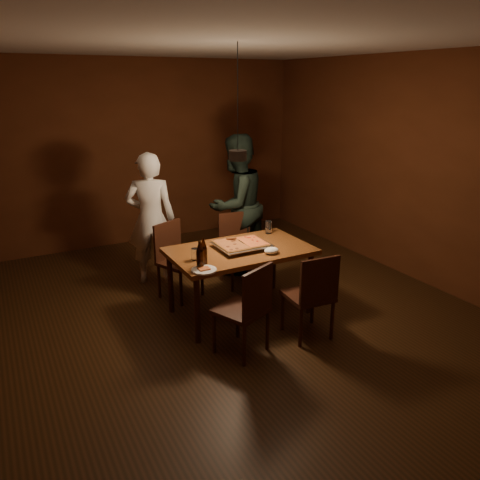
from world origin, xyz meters
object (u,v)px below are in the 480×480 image
diner_dark (236,205)px  plate_slice (204,270)px  beer_bottle_a (200,255)px  chair_far_right (237,242)px  pendant_lamp (238,154)px  diner_white (151,219)px  beer_bottle_b (203,252)px  pizza_tray (242,246)px  dining_table (240,255)px  chair_near_right (313,289)px  chair_far_left (174,253)px  chair_near_left (248,302)px

diner_dark → plate_slice: bearing=32.6°
beer_bottle_a → diner_dark: 1.81m
chair_far_right → pendant_lamp: 1.51m
diner_white → chair_far_right: bearing=173.2°
beer_bottle_a → beer_bottle_b: size_ratio=1.00×
pizza_tray → chair_far_right: bearing=69.4°
dining_table → plate_slice: size_ratio=6.22×
beer_bottle_b → diner_white: 1.54m
pizza_tray → chair_near_right: bearing=-64.8°
beer_bottle_a → diner_dark: size_ratio=0.15×
chair_far_right → pizza_tray: (-0.35, -0.76, 0.24)m
chair_far_right → chair_near_right: same height
dining_table → chair_far_left: size_ratio=2.70×
chair_far_left → diner_white: size_ratio=0.33×
dining_table → beer_bottle_b: size_ratio=5.52×
dining_table → pizza_tray: (0.03, 0.01, 0.10)m
chair_near_right → pizza_tray: (-0.33, 0.84, 0.24)m
pendant_lamp → beer_bottle_b: bearing=-155.6°
chair_far_left → pizza_tray: bearing=98.4°
chair_far_left → beer_bottle_b: size_ratio=2.04×
chair_near_right → beer_bottle_a: size_ratio=1.79×
diner_white → dining_table: bearing=135.9°
chair_near_left → diner_dark: bearing=41.7°
beer_bottle_a → diner_white: bearing=88.7°
beer_bottle_b → chair_far_left: bearing=86.0°
chair_near_right → chair_far_left: bearing=121.5°
beer_bottle_a → diner_dark: bearing=51.0°
chair_near_left → chair_far_left: bearing=71.2°
chair_far_left → pendant_lamp: pendant_lamp is taller
chair_near_left → pizza_tray: (0.37, 0.79, 0.24)m
chair_far_left → chair_far_right: 0.84m
beer_bottle_a → plate_slice: size_ratio=1.13×
beer_bottle_b → plate_slice: size_ratio=1.13×
dining_table → diner_dark: bearing=63.8°
dining_table → beer_bottle_a: 0.70m
chair_near_left → beer_bottle_b: bearing=86.2°
dining_table → diner_white: (-0.56, 1.30, 0.15)m
beer_bottle_b → diner_dark: diner_dark is taller
chair_near_left → pizza_tray: bearing=41.7°
diner_white → diner_dark: (1.10, -0.20, 0.09)m
chair_far_left → chair_near_left: (0.12, -1.56, 0.00)m
chair_near_left → beer_bottle_a: beer_bottle_a is taller
plate_slice → chair_near_right: bearing=-25.8°
dining_table → chair_far_left: (-0.46, 0.77, -0.14)m
chair_far_right → chair_near_right: size_ratio=1.00×
chair_near_left → beer_bottle_b: (-0.19, 0.54, 0.35)m
chair_far_left → chair_near_right: 1.80m
beer_bottle_a → chair_far_right: bearing=47.6°
chair_near_right → plate_slice: size_ratio=2.01×
chair_near_left → plate_slice: bearing=98.5°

